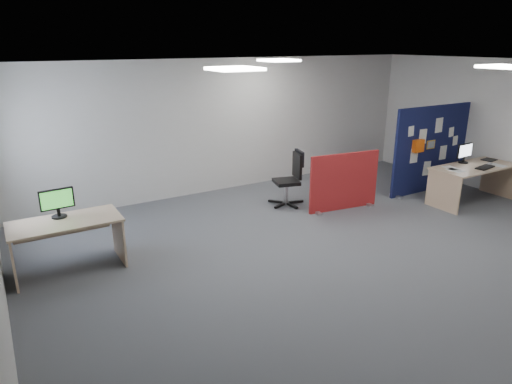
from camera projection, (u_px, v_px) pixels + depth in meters
name	position (u px, v px, depth m)	size (l,w,h in m)	color
floor	(338.00, 246.00, 7.03)	(9.00, 9.00, 0.00)	#54565C
ceiling	(349.00, 65.00, 6.18)	(9.00, 7.00, 0.02)	white
wall_back	(231.00, 125.00, 9.47)	(9.00, 0.02, 2.70)	silver
ceiling_lights	(336.00, 65.00, 6.90)	(4.10, 4.10, 0.04)	white
navy_divider	(432.00, 149.00, 9.42)	(2.16, 0.30, 1.78)	#0F1439
main_desk	(471.00, 174.00, 8.85)	(1.76, 0.78, 0.73)	tan
monitor_main	(465.00, 152.00, 8.91)	(0.44, 0.18, 0.39)	black
keyboard	(485.00, 167.00, 8.61)	(0.45, 0.18, 0.03)	black
mouse	(489.00, 164.00, 8.86)	(0.10, 0.06, 0.03)	#ABAAB0
paper_tray	(489.00, 160.00, 9.19)	(0.28, 0.22, 0.01)	black
red_divider	(344.00, 182.00, 8.44)	(1.43, 0.30, 1.08)	#A12614
second_desk	(66.00, 233.00, 6.17)	(1.43, 0.71, 0.73)	tan
monitor_second	(57.00, 202.00, 6.14)	(0.44, 0.20, 0.40)	black
office_chair	(292.00, 175.00, 8.67)	(0.69, 0.67, 1.04)	black
desk_papers	(468.00, 168.00, 8.62)	(1.25, 0.67, 0.00)	white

